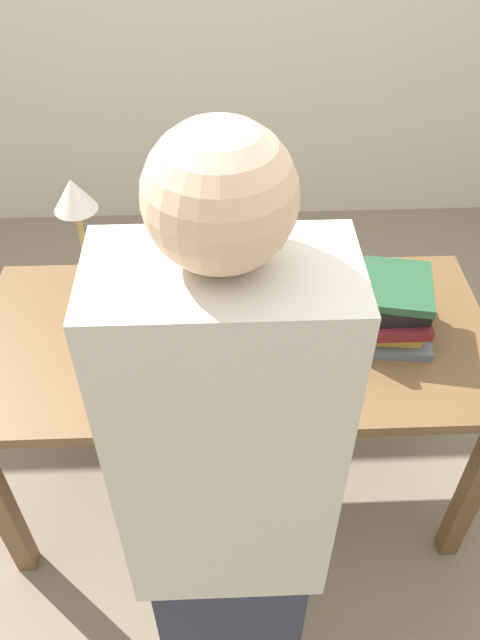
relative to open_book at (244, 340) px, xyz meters
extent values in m
plane|color=gray|center=(-0.02, 0.05, -0.79)|extent=(12.00, 12.00, 0.00)
cube|color=brown|center=(-0.02, 0.05, -0.05)|extent=(1.53, 0.72, 0.03)
cube|color=brown|center=(-0.74, -0.26, -0.43)|extent=(0.06, 0.06, 0.72)
cube|color=brown|center=(0.69, -0.26, -0.43)|extent=(0.06, 0.06, 0.72)
cube|color=brown|center=(-0.74, 0.36, -0.43)|extent=(0.06, 0.06, 0.72)
cube|color=brown|center=(0.69, 0.36, -0.43)|extent=(0.06, 0.06, 0.72)
cube|color=black|center=(0.00, 0.00, -0.02)|extent=(0.04, 0.28, 0.02)
cube|color=black|center=(-0.14, -0.01, -0.03)|extent=(0.27, 0.31, 0.01)
cube|color=black|center=(0.14, 0.01, -0.03)|extent=(0.27, 0.31, 0.01)
cube|color=silver|center=(-0.12, -0.01, 0.02)|extent=(0.25, 0.29, 0.10)
cube|color=silver|center=(0.12, 0.01, 0.02)|extent=(0.25, 0.29, 0.10)
cube|color=slate|center=(0.44, 0.06, -0.02)|extent=(0.25, 0.29, 0.03)
cube|color=#BC8933|center=(0.44, 0.06, 0.02)|extent=(0.17, 0.23, 0.04)
cube|color=maroon|center=(0.44, 0.06, 0.06)|extent=(0.17, 0.26, 0.03)
cube|color=black|center=(0.44, 0.06, 0.10)|extent=(0.16, 0.22, 0.05)
cube|color=#234C2D|center=(0.44, 0.06, 0.14)|extent=(0.23, 0.26, 0.03)
cube|color=brown|center=(0.30, 0.06, 0.08)|extent=(0.04, 0.19, 0.21)
cylinder|color=tan|center=(-0.45, 0.21, -0.02)|extent=(0.16, 0.16, 0.02)
cylinder|color=tan|center=(-0.45, 0.21, 0.15)|extent=(0.02, 0.02, 0.33)
cone|color=silver|center=(-0.45, 0.21, 0.36)|extent=(0.12, 0.12, 0.09)
cylinder|color=white|center=(-0.24, 0.09, 0.02)|extent=(0.07, 0.07, 0.10)
torus|color=white|center=(-0.26, 0.05, 0.02)|extent=(0.03, 0.05, 0.05)
cube|color=#2D3342|center=(-0.06, -0.66, -0.37)|extent=(0.31, 0.20, 0.84)
cube|color=beige|center=(-0.06, -0.66, 0.42)|extent=(0.36, 0.20, 0.73)
sphere|color=beige|center=(-0.06, -0.64, 0.88)|extent=(0.19, 0.19, 0.19)
camera|label=1|loc=(-0.06, -1.27, 1.27)|focal=35.00mm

